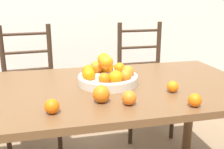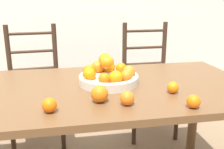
# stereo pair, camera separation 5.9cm
# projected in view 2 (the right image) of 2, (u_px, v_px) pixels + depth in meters

# --- Properties ---
(dining_table) EXTENTS (1.84, 0.89, 0.72)m
(dining_table) POSITION_uv_depth(u_px,v_px,m) (91.00, 101.00, 1.47)
(dining_table) COLOR brown
(dining_table) RESTS_ON ground_plane
(fruit_bowl) EXTENTS (0.34, 0.34, 0.17)m
(fruit_bowl) POSITION_uv_depth(u_px,v_px,m) (108.00, 75.00, 1.49)
(fruit_bowl) COLOR beige
(fruit_bowl) RESTS_ON dining_table
(orange_loose_0) EXTENTS (0.08, 0.08, 0.08)m
(orange_loose_0) POSITION_uv_depth(u_px,v_px,m) (100.00, 94.00, 1.22)
(orange_loose_0) COLOR orange
(orange_loose_0) RESTS_ON dining_table
(orange_loose_1) EXTENTS (0.06, 0.06, 0.06)m
(orange_loose_1) POSITION_uv_depth(u_px,v_px,m) (173.00, 87.00, 1.34)
(orange_loose_1) COLOR orange
(orange_loose_1) RESTS_ON dining_table
(orange_loose_2) EXTENTS (0.06, 0.06, 0.06)m
(orange_loose_2) POSITION_uv_depth(u_px,v_px,m) (49.00, 105.00, 1.12)
(orange_loose_2) COLOR orange
(orange_loose_2) RESTS_ON dining_table
(orange_loose_3) EXTENTS (0.07, 0.07, 0.07)m
(orange_loose_3) POSITION_uv_depth(u_px,v_px,m) (127.00, 98.00, 1.19)
(orange_loose_3) COLOR orange
(orange_loose_3) RESTS_ON dining_table
(orange_loose_4) EXTENTS (0.06, 0.06, 0.06)m
(orange_loose_4) POSITION_uv_depth(u_px,v_px,m) (194.00, 101.00, 1.16)
(orange_loose_4) COLOR orange
(orange_loose_4) RESTS_ON dining_table
(chair_left) EXTENTS (0.46, 0.44, 0.99)m
(chair_left) POSITION_uv_depth(u_px,v_px,m) (35.00, 89.00, 2.18)
(chair_left) COLOR #382619
(chair_left) RESTS_ON ground_plane
(chair_right) EXTENTS (0.43, 0.41, 0.99)m
(chair_right) POSITION_uv_depth(u_px,v_px,m) (148.00, 83.00, 2.35)
(chair_right) COLOR #382619
(chair_right) RESTS_ON ground_plane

